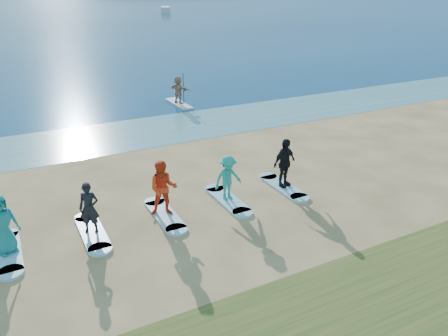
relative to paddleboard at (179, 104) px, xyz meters
name	(u,v)px	position (x,y,z in m)	size (l,w,h in m)	color
ground	(235,225)	(-4.11, -14.85, -0.06)	(600.00, 600.00, 0.00)	tan
shallow_water	(137,133)	(-4.11, -4.35, -0.05)	(600.00, 600.00, 0.00)	teal
ocean	(2,7)	(-4.11, 145.15, -0.05)	(600.00, 600.00, 0.00)	navy
paddleboard	(179,104)	(0.00, 0.00, 0.00)	(0.70, 3.00, 0.12)	silver
paddleboarder	(178,90)	(0.00, 0.00, 0.90)	(1.57, 0.50, 1.69)	tan
boat_offshore_b	(166,13)	(32.47, 88.85, -0.06)	(2.15, 6.73, 1.54)	silver
surfboard_0	(8,253)	(-10.67, -13.30, -0.01)	(0.70, 2.20, 0.09)	#97D5EB
student_0	(2,224)	(-10.67, -13.30, 0.93)	(0.88, 0.57, 1.80)	teal
surfboard_1	(92,233)	(-8.29, -13.30, -0.01)	(0.70, 2.20, 0.09)	#97D5EB
student_1	(89,208)	(-8.29, -13.30, 0.84)	(0.59, 0.39, 1.63)	black
surfboard_2	(165,215)	(-5.92, -13.30, -0.01)	(0.70, 2.20, 0.09)	#97D5EB
student_2	(163,188)	(-5.92, -13.30, 0.97)	(0.92, 0.71, 1.88)	red
surfboard_3	(228,200)	(-3.54, -13.30, -0.01)	(0.70, 2.20, 0.09)	#97D5EB
student_3	(228,178)	(-3.54, -13.30, 0.85)	(1.06, 0.61, 1.63)	teal
surfboard_4	(283,187)	(-1.17, -13.30, -0.01)	(0.70, 2.20, 0.09)	#97D5EB
student_4	(284,163)	(-1.17, -13.30, 0.96)	(1.09, 0.46, 1.87)	black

